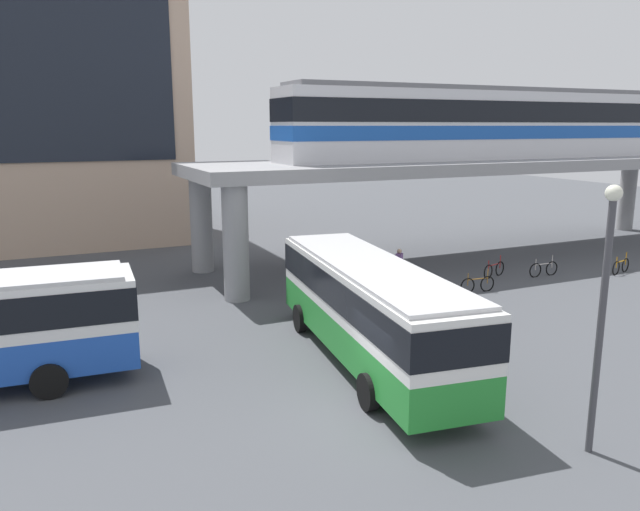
# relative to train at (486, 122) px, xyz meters

# --- Properties ---
(ground_plane) EXTENTS (120.00, 120.00, 0.00)m
(ground_plane) POSITION_rel_train_xyz_m (-15.56, -4.63, -7.49)
(ground_plane) COLOR #47494F
(elevated_platform) EXTENTS (33.14, 7.41, 5.52)m
(elevated_platform) POSITION_rel_train_xyz_m (0.01, 0.00, -2.65)
(elevated_platform) COLOR gray
(elevated_platform) RESTS_ON ground_plane
(train) EXTENTS (24.25, 2.96, 3.84)m
(train) POSITION_rel_train_xyz_m (0.00, 0.00, 0.00)
(train) COLOR silver
(train) RESTS_ON elevated_platform
(bus_main) EXTENTS (3.94, 11.28, 3.22)m
(bus_main) POSITION_rel_train_xyz_m (-13.77, -11.54, -5.50)
(bus_main) COLOR #268C33
(bus_main) RESTS_ON ground_plane
(bicycle_brown) EXTENTS (1.79, 0.16, 1.04)m
(bicycle_brown) POSITION_rel_train_xyz_m (-5.24, -6.31, -7.13)
(bicycle_brown) COLOR black
(bicycle_brown) RESTS_ON ground_plane
(bicycle_red) EXTENTS (1.72, 0.61, 1.04)m
(bicycle_red) POSITION_rel_train_xyz_m (-2.65, -4.36, -7.13)
(bicycle_red) COLOR black
(bicycle_red) RESTS_ON ground_plane
(bicycle_silver) EXTENTS (1.79, 0.09, 1.04)m
(bicycle_silver) POSITION_rel_train_xyz_m (-0.31, -5.26, -7.13)
(bicycle_silver) COLOR black
(bicycle_silver) RESTS_ON ground_plane
(bicycle_orange) EXTENTS (1.74, 0.54, 1.04)m
(bicycle_orange) POSITION_rel_train_xyz_m (3.68, -6.45, -7.13)
(bicycle_orange) COLOR black
(bicycle_orange) RESTS_ON ground_plane
(pedestrian_by_bike_rack) EXTENTS (0.47, 0.46, 1.68)m
(pedestrian_by_bike_rack) POSITION_rel_train_xyz_m (-7.63, -3.51, -6.70)
(pedestrian_by_bike_rack) COLOR gray
(pedestrian_by_bike_rack) RESTS_ON ground_plane
(lamp_post) EXTENTS (0.36, 0.36, 6.12)m
(lamp_post) POSITION_rel_train_xyz_m (-11.82, -18.41, -3.87)
(lamp_post) COLOR #3F3F44
(lamp_post) RESTS_ON ground_plane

